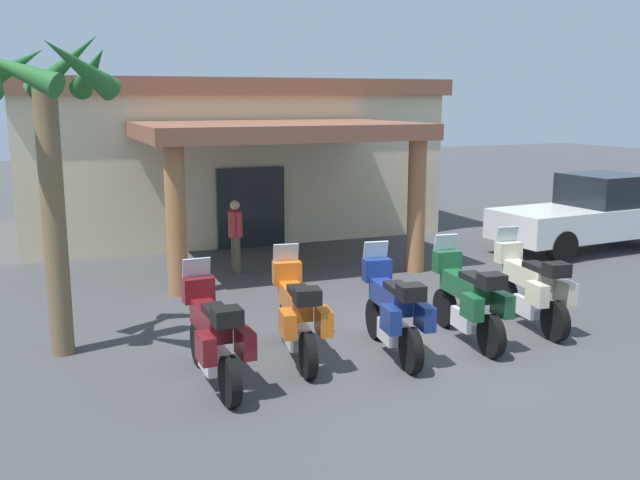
% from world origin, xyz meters
% --- Properties ---
extents(ground_plane, '(80.00, 80.00, 0.00)m').
position_xyz_m(ground_plane, '(0.00, 0.00, 0.00)').
color(ground_plane, '#424244').
extents(motel_building, '(12.06, 11.94, 4.37)m').
position_xyz_m(motel_building, '(0.14, 11.67, 2.23)').
color(motel_building, beige).
rests_on(motel_building, ground_plane).
extents(motorcycle_maroon, '(0.71, 2.21, 1.61)m').
position_xyz_m(motorcycle_maroon, '(-3.46, -0.30, 0.70)').
color(motorcycle_maroon, black).
rests_on(motorcycle_maroon, ground_plane).
extents(motorcycle_orange, '(0.88, 2.20, 1.61)m').
position_xyz_m(motorcycle_orange, '(-2.06, 0.15, 0.70)').
color(motorcycle_orange, black).
rests_on(motorcycle_orange, ground_plane).
extents(motorcycle_blue, '(0.85, 2.20, 1.61)m').
position_xyz_m(motorcycle_blue, '(-0.65, -0.26, 0.70)').
color(motorcycle_blue, black).
rests_on(motorcycle_blue, ground_plane).
extents(motorcycle_green, '(0.79, 2.21, 1.61)m').
position_xyz_m(motorcycle_green, '(0.75, -0.20, 0.70)').
color(motorcycle_green, black).
rests_on(motorcycle_green, ground_plane).
extents(motorcycle_cream, '(0.81, 2.21, 1.61)m').
position_xyz_m(motorcycle_cream, '(2.16, -0.03, 0.70)').
color(motorcycle_cream, black).
rests_on(motorcycle_cream, ground_plane).
extents(pedestrian, '(0.32, 0.53, 1.63)m').
position_xyz_m(pedestrian, '(-1.21, 5.84, 0.94)').
color(pedestrian, brown).
rests_on(pedestrian, ground_plane).
extents(pickup_truck_white, '(5.28, 2.14, 1.95)m').
position_xyz_m(pickup_truck_white, '(7.85, 4.40, 0.94)').
color(pickup_truck_white, black).
rests_on(pickup_truck_white, ground_plane).
extents(palm_tree_roadside, '(2.17, 2.22, 4.91)m').
position_xyz_m(palm_tree_roadside, '(-5.25, 1.88, 3.58)').
color(palm_tree_roadside, brown).
rests_on(palm_tree_roadside, ground_plane).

